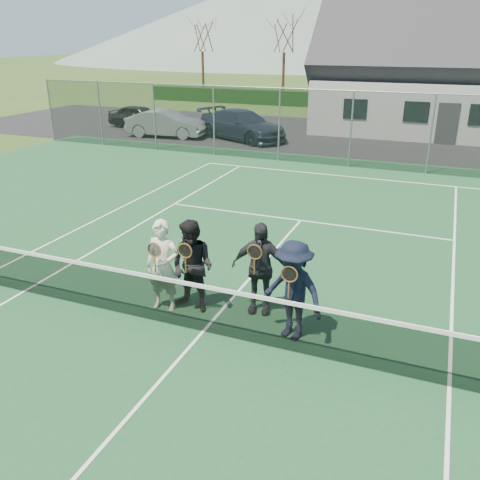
{
  "coord_description": "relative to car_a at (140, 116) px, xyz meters",
  "views": [
    {
      "loc": [
        3.55,
        -6.99,
        4.91
      ],
      "look_at": [
        0.1,
        1.5,
        1.25
      ],
      "focal_mm": 38.0,
      "sensor_mm": 36.0,
      "label": 1
    }
  ],
  "objects": [
    {
      "name": "car_b",
      "position": [
        2.95,
        -2.09,
        0.05
      ],
      "size": [
        4.34,
        1.91,
        1.38
      ],
      "primitive_type": "imported",
      "rotation": [
        0.0,
        0.0,
        1.68
      ],
      "color": "gray",
      "rests_on": "ground"
    },
    {
      "name": "clubhouse",
      "position": [
        17.19,
        5.28,
        3.35
      ],
      "size": [
        15.6,
        8.2,
        7.7
      ],
      "color": "silver",
      "rests_on": "ground"
    },
    {
      "name": "court_markings",
      "position": [
        13.18,
        -18.72,
        -0.61
      ],
      "size": [
        11.03,
        23.83,
        0.01
      ],
      "color": "white",
      "rests_on": "court_surface"
    },
    {
      "name": "tree_c",
      "position": [
        15.18,
        14.28,
        5.15
      ],
      "size": [
        3.2,
        3.2,
        7.77
      ],
      "color": "#361F13",
      "rests_on": "ground"
    },
    {
      "name": "player_b",
      "position": [
        12.66,
        -18.03,
        0.28
      ],
      "size": [
        0.95,
        0.78,
        1.8
      ],
      "color": "black",
      "rests_on": "court_surface"
    },
    {
      "name": "car_c",
      "position": [
        6.94,
        -1.27,
        0.1
      ],
      "size": [
        5.53,
        3.99,
        1.49
      ],
      "primitive_type": "imported",
      "rotation": [
        0.0,
        0.0,
        1.15
      ],
      "color": "#1B2137",
      "rests_on": "ground"
    },
    {
      "name": "tennis_net",
      "position": [
        13.18,
        -18.72,
        -0.1
      ],
      "size": [
        11.68,
        0.08,
        1.1
      ],
      "color": "slate",
      "rests_on": "ground"
    },
    {
      "name": "perimeter_fence",
      "position": [
        13.18,
        -5.22,
        0.89
      ],
      "size": [
        30.07,
        0.07,
        3.02
      ],
      "color": "slate",
      "rests_on": "ground"
    },
    {
      "name": "hedge_row",
      "position": [
        13.18,
        13.28,
        -0.09
      ],
      "size": [
        40.0,
        1.2,
        1.1
      ],
      "primitive_type": "cube",
      "color": "black",
      "rests_on": "ground"
    },
    {
      "name": "hill_west",
      "position": [
        -11.82,
        76.28,
        8.36
      ],
      "size": [
        110.0,
        110.0,
        18.0
      ],
      "primitive_type": "cone",
      "color": "slate",
      "rests_on": "ground"
    },
    {
      "name": "tree_b",
      "position": [
        4.18,
        14.28,
        5.15
      ],
      "size": [
        3.2,
        3.2,
        7.77
      ],
      "color": "#362113",
      "rests_on": "ground"
    },
    {
      "name": "car_a",
      "position": [
        0.0,
        0.0,
        0.0
      ],
      "size": [
        3.79,
        1.6,
        1.28
      ],
      "primitive_type": "imported",
      "rotation": [
        0.0,
        0.0,
        1.55
      ],
      "color": "black",
      "rests_on": "ground"
    },
    {
      "name": "player_d",
      "position": [
        14.68,
        -18.26,
        0.28
      ],
      "size": [
        1.31,
        0.99,
        1.8
      ],
      "color": "black",
      "rests_on": "court_surface"
    },
    {
      "name": "player_a",
      "position": [
        12.12,
        -18.21,
        0.28
      ],
      "size": [
        0.7,
        0.54,
        1.8
      ],
      "color": "silver",
      "rests_on": "court_surface"
    },
    {
      "name": "tarmac_carpark",
      "position": [
        9.18,
        1.28,
        -0.63
      ],
      "size": [
        40.0,
        12.0,
        0.01
      ],
      "primitive_type": "cube",
      "color": "black",
      "rests_on": "ground"
    },
    {
      "name": "court_surface",
      "position": [
        13.18,
        -18.72,
        -0.63
      ],
      "size": [
        30.0,
        30.0,
        0.02
      ],
      "primitive_type": "cube",
      "color": "#1C4C2B",
      "rests_on": "ground"
    },
    {
      "name": "ground",
      "position": [
        13.18,
        1.28,
        -0.64
      ],
      "size": [
        220.0,
        220.0,
        0.0
      ],
      "primitive_type": "plane",
      "color": "#314C1B",
      "rests_on": "ground"
    },
    {
      "name": "player_c",
      "position": [
        13.84,
        -17.62,
        0.28
      ],
      "size": [
        1.11,
        0.59,
        1.8
      ],
      "color": "#25262B",
      "rests_on": "court_surface"
    },
    {
      "name": "tree_a",
      "position": [
        -2.82,
        14.28,
        5.15
      ],
      "size": [
        3.2,
        3.2,
        7.77
      ],
      "color": "#3C2515",
      "rests_on": "ground"
    }
  ]
}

